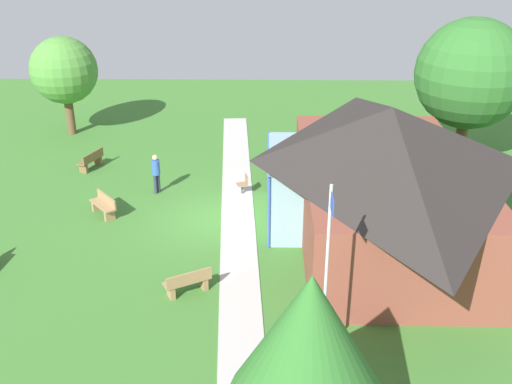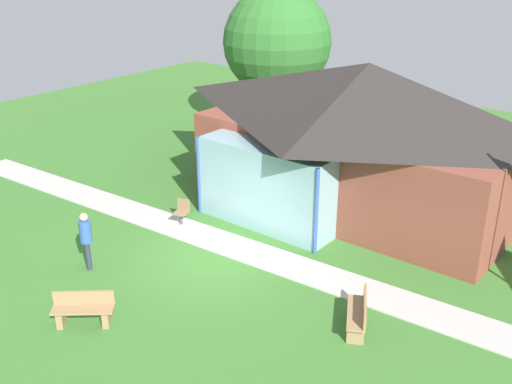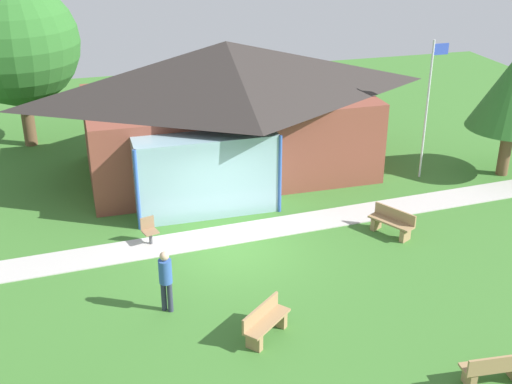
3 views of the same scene
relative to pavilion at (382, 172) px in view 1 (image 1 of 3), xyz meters
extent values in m
plane|color=#3D752D|center=(-1.21, -6.08, -2.60)|extent=(44.00, 44.00, 0.00)
cube|color=brown|center=(0.07, 0.15, -1.08)|extent=(10.47, 5.85, 3.03)
pyramid|color=#2D2826|center=(0.07, 0.15, 1.42)|extent=(11.47, 6.85, 1.97)
cube|color=#8CB2BF|center=(-1.50, -3.37, -1.23)|extent=(4.71, 1.20, 2.73)
cylinder|color=#3359B2|center=(-3.86, -3.97, -1.23)|extent=(0.12, 0.12, 2.73)
cylinder|color=#3359B2|center=(0.85, -3.97, -1.23)|extent=(0.12, 0.12, 2.73)
cube|color=#BCB7B2|center=(-1.21, -5.17, -2.58)|extent=(25.67, 2.78, 0.03)
cylinder|color=silver|center=(6.90, -2.59, 0.01)|extent=(0.08, 0.08, 5.21)
cube|color=blue|center=(7.20, -2.59, 2.26)|extent=(0.60, 0.02, 0.40)
cube|color=brown|center=(-6.36, -12.32, -2.15)|extent=(1.56, 0.95, 0.06)
cube|color=brown|center=(-5.85, -12.52, -2.40)|extent=(0.29, 0.43, 0.39)
cube|color=brown|center=(-6.87, -12.12, -2.40)|extent=(0.29, 0.43, 0.39)
cube|color=brown|center=(-6.29, -12.14, -1.94)|extent=(1.42, 0.60, 0.36)
cube|color=#9E7A51|center=(3.72, -6.53, -2.15)|extent=(1.11, 1.53, 0.06)
cube|color=#9E7A51|center=(3.98, -7.02, -2.40)|extent=(0.43, 0.33, 0.39)
cube|color=#9E7A51|center=(3.45, -6.05, -2.40)|extent=(0.43, 0.33, 0.39)
cube|color=#9E7A51|center=(3.89, -6.44, -1.94)|extent=(0.77, 1.34, 0.36)
cube|color=#9E7A51|center=(-1.57, -10.53, -2.15)|extent=(1.43, 1.30, 0.06)
cube|color=#9E7A51|center=(-1.15, -10.18, -2.40)|extent=(0.38, 0.41, 0.39)
cube|color=#9E7A51|center=(-1.99, -10.88, -2.40)|extent=(0.38, 0.41, 0.39)
cube|color=#9E7A51|center=(-1.69, -10.38, -1.94)|extent=(1.19, 1.01, 0.36)
cube|color=#8C6B4C|center=(-3.66, -5.09, -2.16)|extent=(0.54, 0.54, 0.04)
cube|color=#8C6B4C|center=(-3.71, -4.90, -1.94)|extent=(0.43, 0.16, 0.40)
cylinder|color=#4C4C51|center=(-3.66, -5.09, -2.39)|extent=(0.10, 0.10, 0.42)
cylinder|color=#4C4C51|center=(-3.66, -5.09, -2.59)|extent=(0.36, 0.36, 0.02)
cylinder|color=#2D3347|center=(-3.65, -8.79, -2.17)|extent=(0.14, 0.14, 0.85)
cylinder|color=#2D3347|center=(-3.80, -8.69, -2.17)|extent=(0.14, 0.14, 0.85)
cylinder|color=#3359A5|center=(-3.73, -8.74, -1.42)|extent=(0.34, 0.34, 0.65)
sphere|color=#D8AD8C|center=(-3.73, -8.74, -0.98)|extent=(0.24, 0.24, 0.24)
cylinder|color=brown|center=(-11.29, -14.69, -1.51)|extent=(0.45, 0.45, 2.18)
sphere|color=#4C8C38|center=(-11.29, -14.69, 0.89)|extent=(3.49, 3.49, 3.49)
cylinder|color=brown|center=(-7.40, 5.15, -1.37)|extent=(0.53, 0.53, 2.45)
sphere|color=#2D6B28|center=(-7.40, 5.15, 1.73)|extent=(5.02, 5.02, 5.02)
cone|color=#2D6B28|center=(10.07, -3.23, 0.75)|extent=(3.24, 3.24, 2.92)
camera|label=1|loc=(19.36, -4.11, 8.21)|focal=41.71mm
camera|label=2|loc=(9.37, -17.55, 6.18)|focal=42.17mm
camera|label=3|loc=(-5.48, -23.25, 7.37)|focal=46.60mm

